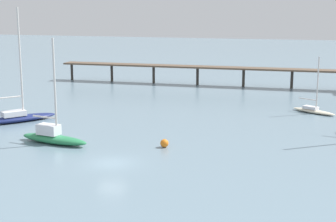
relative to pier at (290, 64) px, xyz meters
name	(u,v)px	position (x,y,z in m)	size (l,w,h in m)	color
ground_plane	(112,163)	(-12.37, -49.97, -4.33)	(400.00, 400.00, 0.00)	slate
pier	(290,64)	(0.00, 0.00, 0.00)	(61.64, 5.07, 7.99)	brown
sailboat_green	(53,136)	(-21.02, -45.35, -3.53)	(8.32, 3.10, 10.99)	#287F4C
sailboat_navy	(19,116)	(-30.36, -37.42, -3.56)	(7.40, 8.78, 14.05)	navy
sailboat_cream	(313,109)	(4.65, -21.01, -3.82)	(6.24, 4.64, 7.62)	beige
mooring_buoy_outer	(164,143)	(-9.39, -43.41, -3.90)	(0.85, 0.85, 0.85)	orange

